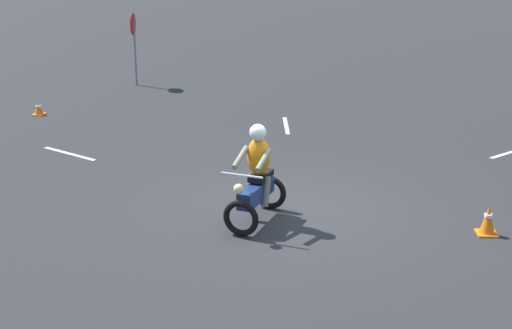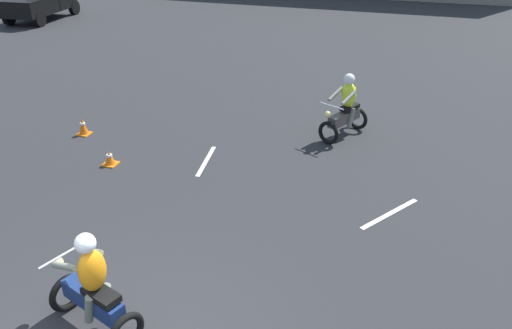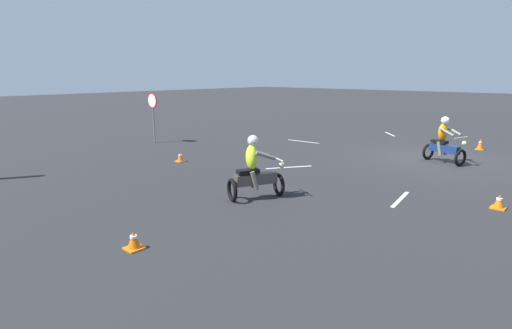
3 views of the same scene
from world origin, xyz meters
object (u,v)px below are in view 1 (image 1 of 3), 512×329
motorcycle_rider_foreground (257,180)px  stop_sign (134,34)px  traffic_cone_far_right (39,109)px  traffic_cone_mid_left (488,221)px

motorcycle_rider_foreground → stop_sign: size_ratio=0.72×
stop_sign → traffic_cone_far_right: 4.76m
motorcycle_rider_foreground → traffic_cone_mid_left: 3.76m
motorcycle_rider_foreground → stop_sign: bearing=-49.8°
stop_sign → traffic_cone_mid_left: (-11.76, -8.21, -1.40)m
traffic_cone_mid_left → stop_sign: bearing=34.9°
traffic_cone_mid_left → motorcycle_rider_foreground: bearing=84.2°
motorcycle_rider_foreground → stop_sign: stop_sign is taller
stop_sign → traffic_cone_mid_left: 14.41m
traffic_cone_mid_left → traffic_cone_far_right: traffic_cone_mid_left is taller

